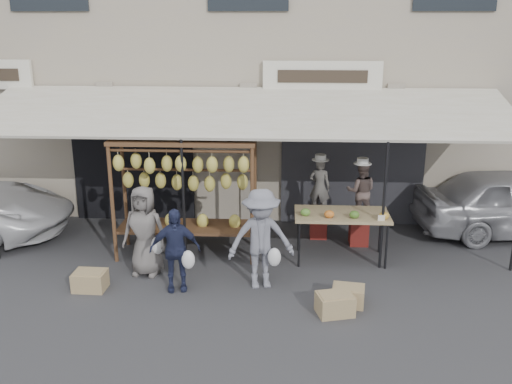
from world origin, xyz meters
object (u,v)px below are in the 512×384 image
(crate_near_b, at_px, (348,296))
(crate_far, at_px, (90,281))
(customer_left, at_px, (145,231))
(vendor_left, at_px, (320,187))
(banana_rack, at_px, (184,175))
(customer_mid, at_px, (175,250))
(vendor_right, at_px, (361,191))
(crate_near_a, at_px, (335,304))
(produce_table, at_px, (342,216))
(customer_right, at_px, (261,239))

(crate_near_b, xyz_separation_m, crate_far, (-4.19, 0.28, 0.01))
(customer_left, distance_m, crate_far, 1.20)
(vendor_left, relative_size, customer_left, 0.74)
(banana_rack, height_order, crate_near_b, banana_rack)
(customer_left, distance_m, customer_mid, 0.85)
(vendor_right, bearing_deg, crate_near_a, 82.68)
(produce_table, relative_size, vendor_left, 1.44)
(customer_right, relative_size, crate_near_a, 3.19)
(crate_near_a, height_order, crate_far, crate_near_a)
(banana_rack, height_order, vendor_right, banana_rack)
(banana_rack, xyz_separation_m, vendor_left, (2.50, 1.05, -0.51))
(produce_table, relative_size, crate_near_b, 3.46)
(banana_rack, bearing_deg, vendor_left, 22.84)
(produce_table, xyz_separation_m, customer_right, (-1.41, -1.14, -0.02))
(customer_left, xyz_separation_m, crate_far, (-0.78, -0.65, -0.64))
(banana_rack, bearing_deg, customer_mid, -87.62)
(banana_rack, bearing_deg, produce_table, -1.36)
(produce_table, height_order, customer_mid, customer_mid)
(produce_table, xyz_separation_m, crate_near_a, (-0.25, -2.00, -0.70))
(produce_table, bearing_deg, banana_rack, 178.64)
(banana_rack, distance_m, produce_table, 2.94)
(vendor_right, xyz_separation_m, crate_near_a, (-0.68, -2.80, -0.93))
(customer_left, xyz_separation_m, crate_near_a, (3.17, -1.24, -0.63))
(vendor_right, xyz_separation_m, crate_far, (-4.64, -2.21, -0.93))
(crate_near_a, bearing_deg, customer_mid, 164.92)
(produce_table, distance_m, customer_mid, 3.10)
(vendor_left, height_order, customer_right, customer_right)
(customer_left, distance_m, crate_near_b, 3.59)
(customer_left, bearing_deg, banana_rack, 64.38)
(customer_mid, bearing_deg, vendor_right, 22.24)
(produce_table, relative_size, crate_near_a, 3.22)
(crate_near_b, bearing_deg, customer_mid, 172.28)
(crate_near_b, bearing_deg, customer_right, 158.34)
(vendor_left, relative_size, crate_far, 2.28)
(crate_near_a, xyz_separation_m, crate_near_b, (0.23, 0.31, -0.01))
(customer_mid, relative_size, customer_right, 0.83)
(produce_table, distance_m, customer_left, 3.51)
(vendor_left, bearing_deg, customer_mid, 62.56)
(customer_mid, distance_m, crate_near_b, 2.86)
(vendor_right, relative_size, crate_near_a, 2.21)
(customer_mid, relative_size, crate_near_a, 2.64)
(vendor_left, bearing_deg, vendor_right, 174.90)
(vendor_left, height_order, crate_near_a, vendor_left)
(banana_rack, xyz_separation_m, crate_near_b, (2.83, -1.76, -1.42))
(banana_rack, relative_size, vendor_left, 2.20)
(banana_rack, bearing_deg, customer_left, -124.60)
(produce_table, xyz_separation_m, crate_far, (-4.21, -1.41, -0.71))
(crate_near_a, bearing_deg, banana_rack, 141.51)
(crate_far, bearing_deg, customer_left, 39.80)
(produce_table, distance_m, crate_near_b, 1.84)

